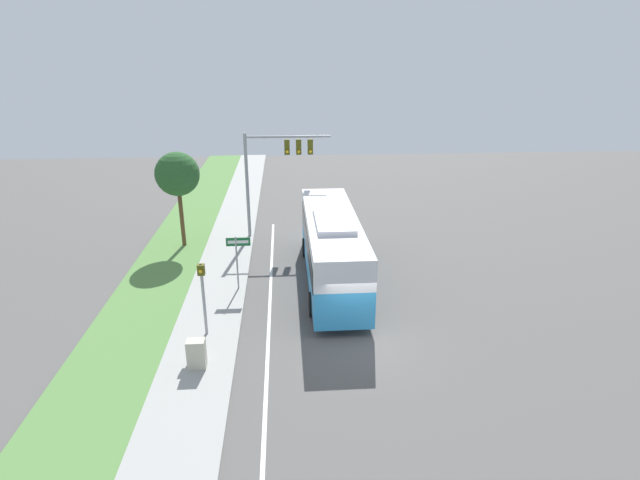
# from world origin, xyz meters

# --- Properties ---
(ground_plane) EXTENTS (80.00, 80.00, 0.00)m
(ground_plane) POSITION_xyz_m (0.00, 0.00, 0.00)
(ground_plane) COLOR #565451
(sidewalk) EXTENTS (2.80, 80.00, 0.12)m
(sidewalk) POSITION_xyz_m (-6.20, 0.00, 0.06)
(sidewalk) COLOR #9E9E99
(sidewalk) RESTS_ON ground_plane
(grass_verge) EXTENTS (3.60, 80.00, 0.10)m
(grass_verge) POSITION_xyz_m (-9.40, 0.00, 0.05)
(grass_verge) COLOR #568442
(grass_verge) RESTS_ON ground_plane
(lane_divider_near) EXTENTS (0.14, 30.00, 0.01)m
(lane_divider_near) POSITION_xyz_m (-3.60, 0.00, 0.00)
(lane_divider_near) COLOR silver
(lane_divider_near) RESTS_ON ground_plane
(bus) EXTENTS (2.68, 11.23, 3.68)m
(bus) POSITION_xyz_m (-0.48, 5.62, 2.01)
(bus) COLOR #3393D1
(bus) RESTS_ON ground_plane
(signal_gantry) EXTENTS (5.21, 0.41, 6.59)m
(signal_gantry) POSITION_xyz_m (-3.31, 12.52, 4.79)
(signal_gantry) COLOR #939399
(signal_gantry) RESTS_ON ground_plane
(pedestrian_signal) EXTENTS (0.28, 0.34, 3.21)m
(pedestrian_signal) POSITION_xyz_m (-6.14, 0.67, 2.18)
(pedestrian_signal) COLOR #939399
(pedestrian_signal) RESTS_ON ground_plane
(street_sign) EXTENTS (1.16, 0.08, 2.82)m
(street_sign) POSITION_xyz_m (-5.11, 4.87, 1.95)
(street_sign) COLOR #939399
(street_sign) RESTS_ON ground_plane
(utility_cabinet) EXTENTS (0.67, 0.48, 1.13)m
(utility_cabinet) POSITION_xyz_m (-6.15, -1.70, 0.68)
(utility_cabinet) COLOR #B7B29E
(utility_cabinet) RESTS_ON sidewalk
(roadside_tree) EXTENTS (2.55, 2.55, 5.67)m
(roadside_tree) POSITION_xyz_m (-8.92, 11.18, 4.46)
(roadside_tree) COLOR brown
(roadside_tree) RESTS_ON grass_verge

